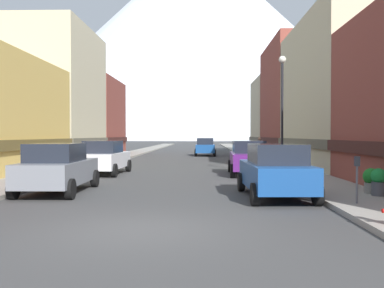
{
  "coord_description": "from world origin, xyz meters",
  "views": [
    {
      "loc": [
        1.42,
        -9.15,
        2.08
      ],
      "look_at": [
        0.34,
        31.3,
        1.22
      ],
      "focal_mm": 39.56,
      "sensor_mm": 36.0,
      "label": 1
    }
  ],
  "objects_px": {
    "car_left_1": "(104,157)",
    "streetlamp_right": "(282,97)",
    "car_right_0": "(275,171)",
    "parking_meter_near": "(357,173)",
    "car_right_1": "(249,158)",
    "potted_plant_1": "(65,161)",
    "car_left_0": "(58,168)",
    "car_driving_0": "(205,147)",
    "potted_plant_2": "(371,180)",
    "potted_plant_0": "(379,181)",
    "pedestrian_0": "(259,148)"
  },
  "relations": [
    {
      "from": "car_right_0",
      "to": "car_driving_0",
      "type": "xyz_separation_m",
      "value": [
        -2.2,
        28.36,
        0.0
      ]
    },
    {
      "from": "car_driving_0",
      "to": "streetlamp_right",
      "type": "xyz_separation_m",
      "value": [
        3.75,
        -21.15,
        3.09
      ]
    },
    {
      "from": "car_driving_0",
      "to": "potted_plant_1",
      "type": "bearing_deg",
      "value": -116.93
    },
    {
      "from": "parking_meter_near",
      "to": "car_left_0",
      "type": "bearing_deg",
      "value": 162.57
    },
    {
      "from": "car_left_1",
      "to": "streetlamp_right",
      "type": "height_order",
      "value": "streetlamp_right"
    },
    {
      "from": "car_right_0",
      "to": "pedestrian_0",
      "type": "bearing_deg",
      "value": 83.78
    },
    {
      "from": "car_left_0",
      "to": "parking_meter_near",
      "type": "distance_m",
      "value": 10.01
    },
    {
      "from": "car_driving_0",
      "to": "potted_plant_2",
      "type": "relative_size",
      "value": 5.32
    },
    {
      "from": "car_left_0",
      "to": "potted_plant_0",
      "type": "relative_size",
      "value": 5.09
    },
    {
      "from": "car_left_0",
      "to": "car_left_1",
      "type": "xyz_separation_m",
      "value": [
        -0.0,
        7.15,
        0.0
      ]
    },
    {
      "from": "car_right_0",
      "to": "parking_meter_near",
      "type": "bearing_deg",
      "value": -45.55
    },
    {
      "from": "car_left_1",
      "to": "car_driving_0",
      "type": "bearing_deg",
      "value": 75.03
    },
    {
      "from": "car_right_0",
      "to": "car_right_1",
      "type": "relative_size",
      "value": 1.0
    },
    {
      "from": "car_left_0",
      "to": "potted_plant_0",
      "type": "bearing_deg",
      "value": -7.56
    },
    {
      "from": "potted_plant_0",
      "to": "pedestrian_0",
      "type": "height_order",
      "value": "pedestrian_0"
    },
    {
      "from": "car_left_0",
      "to": "car_driving_0",
      "type": "bearing_deg",
      "value": 78.83
    },
    {
      "from": "potted_plant_0",
      "to": "pedestrian_0",
      "type": "distance_m",
      "value": 22.9
    },
    {
      "from": "potted_plant_0",
      "to": "streetlamp_right",
      "type": "bearing_deg",
      "value": 102.21
    },
    {
      "from": "potted_plant_0",
      "to": "streetlamp_right",
      "type": "distance_m",
      "value": 8.5
    },
    {
      "from": "car_right_1",
      "to": "parking_meter_near",
      "type": "distance_m",
      "value": 10.25
    },
    {
      "from": "car_right_1",
      "to": "streetlamp_right",
      "type": "height_order",
      "value": "streetlamp_right"
    },
    {
      "from": "parking_meter_near",
      "to": "potted_plant_0",
      "type": "height_order",
      "value": "parking_meter_near"
    },
    {
      "from": "car_right_0",
      "to": "car_right_1",
      "type": "xyz_separation_m",
      "value": [
        -0.0,
        8.08,
        0.0
      ]
    },
    {
      "from": "potted_plant_1",
      "to": "pedestrian_0",
      "type": "relative_size",
      "value": 0.45
    },
    {
      "from": "car_right_1",
      "to": "parking_meter_near",
      "type": "height_order",
      "value": "car_right_1"
    },
    {
      "from": "car_left_0",
      "to": "potted_plant_0",
      "type": "distance_m",
      "value": 10.9
    },
    {
      "from": "streetlamp_right",
      "to": "potted_plant_0",
      "type": "bearing_deg",
      "value": -77.79
    },
    {
      "from": "car_right_0",
      "to": "potted_plant_1",
      "type": "bearing_deg",
      "value": 133.39
    },
    {
      "from": "car_driving_0",
      "to": "potted_plant_0",
      "type": "distance_m",
      "value": 29.28
    },
    {
      "from": "car_right_0",
      "to": "potted_plant_0",
      "type": "height_order",
      "value": "car_right_0"
    },
    {
      "from": "car_right_0",
      "to": "potted_plant_2",
      "type": "height_order",
      "value": "car_right_0"
    },
    {
      "from": "car_left_1",
      "to": "car_right_0",
      "type": "bearing_deg",
      "value": -47.01
    },
    {
      "from": "car_right_1",
      "to": "pedestrian_0",
      "type": "xyz_separation_m",
      "value": [
        2.45,
        14.38,
        0.06
      ]
    },
    {
      "from": "pedestrian_0",
      "to": "car_left_0",
      "type": "bearing_deg",
      "value": -115.1
    },
    {
      "from": "car_right_1",
      "to": "potted_plant_2",
      "type": "height_order",
      "value": "car_right_1"
    },
    {
      "from": "parking_meter_near",
      "to": "pedestrian_0",
      "type": "height_order",
      "value": "pedestrian_0"
    },
    {
      "from": "potted_plant_0",
      "to": "potted_plant_1",
      "type": "height_order",
      "value": "potted_plant_0"
    },
    {
      "from": "potted_plant_0",
      "to": "potted_plant_1",
      "type": "distance_m",
      "value": 18.34
    },
    {
      "from": "potted_plant_0",
      "to": "streetlamp_right",
      "type": "height_order",
      "value": "streetlamp_right"
    },
    {
      "from": "car_left_1",
      "to": "potted_plant_1",
      "type": "relative_size",
      "value": 5.69
    },
    {
      "from": "potted_plant_1",
      "to": "car_left_0",
      "type": "bearing_deg",
      "value": -72.91
    },
    {
      "from": "streetlamp_right",
      "to": "car_left_0",
      "type": "bearing_deg",
      "value": -145.9
    },
    {
      "from": "car_left_1",
      "to": "pedestrian_0",
      "type": "xyz_separation_m",
      "value": [
        10.05,
        14.31,
        0.06
      ]
    },
    {
      "from": "car_left_0",
      "to": "pedestrian_0",
      "type": "xyz_separation_m",
      "value": [
        10.05,
        21.45,
        0.06
      ]
    },
    {
      "from": "potted_plant_0",
      "to": "potted_plant_1",
      "type": "relative_size",
      "value": 1.11
    },
    {
      "from": "car_left_0",
      "to": "streetlamp_right",
      "type": "bearing_deg",
      "value": 34.1
    },
    {
      "from": "potted_plant_0",
      "to": "parking_meter_near",
      "type": "bearing_deg",
      "value": -128.61
    },
    {
      "from": "potted_plant_1",
      "to": "car_right_0",
      "type": "bearing_deg",
      "value": -46.61
    },
    {
      "from": "streetlamp_right",
      "to": "car_right_1",
      "type": "bearing_deg",
      "value": 150.56
    },
    {
      "from": "car_left_0",
      "to": "car_right_1",
      "type": "xyz_separation_m",
      "value": [
        7.6,
        7.07,
        0.0
      ]
    }
  ]
}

